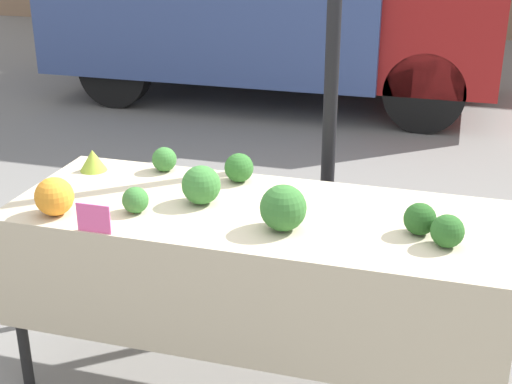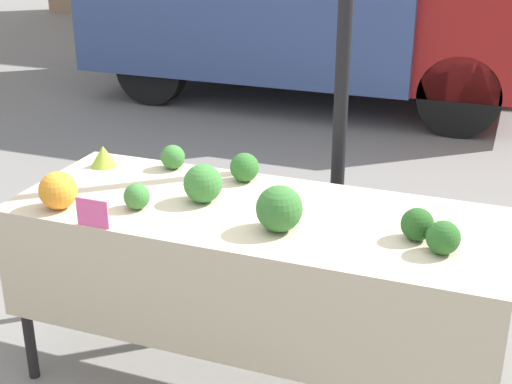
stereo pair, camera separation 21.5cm
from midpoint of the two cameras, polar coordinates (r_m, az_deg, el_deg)
name	(u,v)px [view 1 (the left image)]	position (r m, az deg, el deg)	size (l,w,h in m)	color
ground_plane	(256,380)	(3.46, -1.84, -14.83)	(40.00, 40.00, 0.00)	gray
tent_pole	(332,72)	(3.48, 4.30, 9.57)	(0.07, 0.07, 2.65)	black
market_table	(252,240)	(3.01, -2.42, -3.86)	(2.10, 0.81, 0.88)	beige
orange_cauliflower	(54,196)	(3.08, -17.78, -0.37)	(0.16, 0.16, 0.16)	orange
romanesco_head	(93,160)	(3.55, -14.62, 2.46)	(0.13, 0.13, 0.10)	#93B238
broccoli_head_0	(202,185)	(3.07, -6.39, 0.56)	(0.17, 0.17, 0.17)	#387533
broccoli_head_1	(135,200)	(3.03, -11.64, -0.66)	(0.11, 0.11, 0.11)	#387533
broccoli_head_2	(164,159)	(3.47, -9.12, 2.58)	(0.12, 0.12, 0.12)	#387533
broccoli_head_3	(283,208)	(2.80, -0.01, -1.31)	(0.19, 0.19, 0.19)	#336B2D
broccoli_head_4	(239,168)	(3.30, -3.24, 1.93)	(0.14, 0.14, 0.14)	#2D6628
broccoli_head_5	(447,231)	(2.74, 12.91, -3.11)	(0.13, 0.13, 0.13)	#285B23
broccoli_head_6	(420,219)	(2.82, 10.87, -2.17)	(0.13, 0.13, 0.13)	#23511E
price_sign	(94,218)	(2.89, -14.97, -2.09)	(0.14, 0.01, 0.12)	#F45B9E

